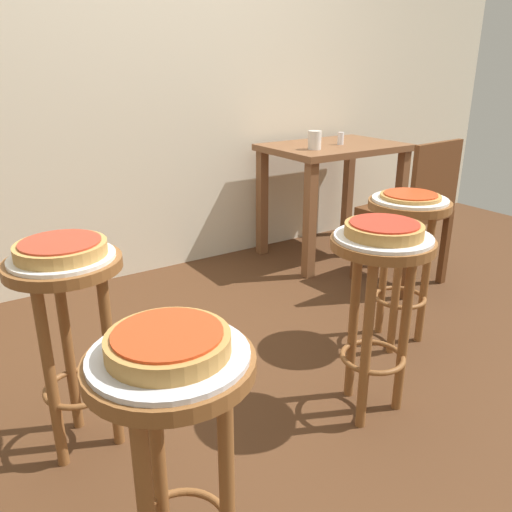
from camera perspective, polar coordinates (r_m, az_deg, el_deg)
The scene contains 18 objects.
ground_plane at distance 2.19m, azimuth 7.57°, elevation -14.28°, with size 6.00×6.00×0.00m, color #4C2D19.
back_wall at distance 3.23m, azimuth -12.35°, elevation 24.65°, with size 6.00×0.10×3.00m, color beige.
stool_foreground at distance 1.19m, azimuth -8.96°, elevation -18.70°, with size 0.35×0.35×0.68m.
serving_plate_foreground at distance 1.08m, azimuth -9.53°, elevation -10.67°, with size 0.33×0.33×0.01m, color silver.
pizza_foreground at distance 1.06m, azimuth -9.62°, elevation -9.35°, with size 0.25×0.25×0.05m.
stool_middle at distance 1.87m, azimuth 13.31°, elevation -3.63°, with size 0.35×0.35×0.68m.
serving_plate_middle at distance 1.80m, azimuth 13.80°, elevation 2.02°, with size 0.33×0.33×0.01m, color silver.
pizza_middle at distance 1.79m, azimuth 13.88°, elevation 2.88°, with size 0.26×0.26×0.05m.
stool_leftside at distance 2.39m, azimuth 16.10°, elevation 1.48°, with size 0.35×0.35×0.68m.
serving_plate_leftside at distance 2.33m, azimuth 16.57°, elevation 5.97°, with size 0.32×0.32×0.01m, color white.
pizza_leftside at distance 2.33m, azimuth 16.61°, elevation 6.35°, with size 0.26×0.26×0.02m.
stool_rear at distance 1.74m, azimuth -19.73°, elevation -6.08°, with size 0.35×0.35×0.68m.
serving_plate_rear at distance 1.67m, azimuth -20.51°, elevation -0.12°, with size 0.32×0.32×0.01m, color white.
pizza_rear at distance 1.66m, azimuth -20.63°, elevation 0.79°, with size 0.27×0.27×0.05m.
dining_table at distance 3.49m, azimuth 8.45°, elevation 9.76°, with size 0.88×0.61×0.75m.
cup_near_edge at distance 3.23m, azimuth 6.45°, elevation 12.53°, with size 0.08×0.08×0.11m, color silver.
condiment_shaker at distance 3.45m, azimuth 9.28°, elevation 12.62°, with size 0.04×0.04×0.08m, color white.
wooden_chair at distance 3.09m, azimuth 16.97°, elevation 5.05°, with size 0.43×0.43×0.85m.
Camera 1 is at (-1.21, -1.33, 1.24)m, focal length 36.43 mm.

